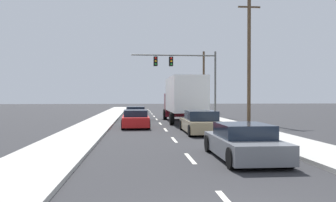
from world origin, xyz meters
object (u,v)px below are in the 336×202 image
object	(u,v)px
car_red	(135,119)
utility_pole_far	(204,81)
car_tan	(201,123)
traffic_signal_mast	(181,67)
car_black	(136,114)
box_truck	(183,97)
utility_pole_mid	(249,60)
car_gray	(244,143)

from	to	relation	value
car_red	utility_pole_far	world-z (taller)	utility_pole_far
car_tan	traffic_signal_mast	bearing A→B (deg)	86.75
car_red	utility_pole_far	distance (m)	24.43
car_black	traffic_signal_mast	distance (m)	8.22
car_tan	box_truck	bearing A→B (deg)	89.29
car_black	utility_pole_mid	xyz separation A→B (m)	(9.07, -3.56, 4.51)
traffic_signal_mast	utility_pole_mid	size ratio (longest dim) A/B	0.90
box_truck	car_gray	size ratio (longest dim) A/B	2.13
car_black	car_gray	bearing A→B (deg)	-78.96
traffic_signal_mast	utility_pole_far	bearing A→B (deg)	66.81
car_gray	utility_pole_mid	world-z (taller)	utility_pole_mid
utility_pole_mid	utility_pole_far	bearing A→B (deg)	89.80
car_red	box_truck	size ratio (longest dim) A/B	0.46
box_truck	car_gray	distance (m)	16.21
car_black	car_red	world-z (taller)	car_black
car_red	car_gray	size ratio (longest dim) A/B	0.97
car_red	utility_pole_far	bearing A→B (deg)	67.82
car_tan	utility_pole_mid	world-z (taller)	utility_pole_mid
traffic_signal_mast	utility_pole_far	xyz separation A→B (m)	(4.47, 10.43, -0.93)
box_truck	car_tan	xyz separation A→B (m)	(-0.10, -7.98, -1.49)
car_tan	car_black	bearing A→B (deg)	109.21
car_tan	utility_pole_mid	size ratio (longest dim) A/B	0.48
car_black	car_tan	bearing A→B (deg)	-70.79
box_truck	car_gray	xyz separation A→B (m)	(-0.17, -16.14, -1.53)
traffic_signal_mast	utility_pole_mid	distance (m)	9.59
car_tan	utility_pole_far	world-z (taller)	utility_pole_far
car_gray	utility_pole_far	xyz separation A→B (m)	(5.43, 34.37, 3.70)
car_tan	car_gray	bearing A→B (deg)	-90.48
car_gray	traffic_signal_mast	size ratio (longest dim) A/B	0.48
box_truck	utility_pole_far	xyz separation A→B (m)	(5.27, 18.24, 2.17)
box_truck	utility_pole_mid	size ratio (longest dim) A/B	0.92
car_black	utility_pole_mid	bearing A→B (deg)	-21.43
car_black	car_gray	distance (m)	19.35
car_red	utility_pole_mid	size ratio (longest dim) A/B	0.42
car_black	utility_pole_mid	distance (m)	10.74
utility_pole_mid	box_truck	bearing A→B (deg)	172.27
car_tan	utility_pole_far	xyz separation A→B (m)	(5.36, 26.22, 3.66)
utility_pole_far	car_red	bearing A→B (deg)	-112.18
car_red	utility_pole_mid	xyz separation A→B (m)	(9.05, 3.42, 4.52)
car_red	traffic_signal_mast	size ratio (longest dim) A/B	0.47
car_black	car_gray	xyz separation A→B (m)	(3.71, -18.99, -0.02)
car_gray	utility_pole_far	bearing A→B (deg)	81.02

